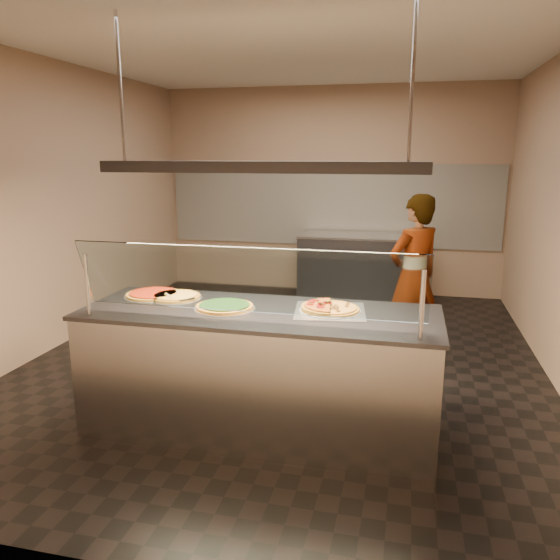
% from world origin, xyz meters
% --- Properties ---
extents(ground, '(5.00, 6.00, 0.02)m').
position_xyz_m(ground, '(0.00, 0.00, -0.01)').
color(ground, black).
rests_on(ground, ground).
extents(ceiling, '(5.00, 6.00, 0.02)m').
position_xyz_m(ceiling, '(0.00, 0.00, 3.01)').
color(ceiling, silver).
rests_on(ceiling, wall_back).
extents(wall_back, '(5.00, 0.02, 3.00)m').
position_xyz_m(wall_back, '(0.00, 3.01, 1.50)').
color(wall_back, '#967861').
rests_on(wall_back, ground).
extents(wall_front, '(5.00, 0.02, 3.00)m').
position_xyz_m(wall_front, '(0.00, -3.01, 1.50)').
color(wall_front, '#967861').
rests_on(wall_front, ground).
extents(wall_left, '(0.02, 6.00, 3.00)m').
position_xyz_m(wall_left, '(-2.51, 0.00, 1.50)').
color(wall_left, '#967861').
rests_on(wall_left, ground).
extents(tile_band, '(4.90, 0.02, 1.20)m').
position_xyz_m(tile_band, '(0.00, 2.98, 1.30)').
color(tile_band, silver).
rests_on(tile_band, wall_back).
extents(serving_counter, '(2.59, 0.94, 0.93)m').
position_xyz_m(serving_counter, '(0.13, -1.44, 0.47)').
color(serving_counter, '#B7B7BC').
rests_on(serving_counter, ground).
extents(sneeze_guard, '(2.35, 0.18, 0.54)m').
position_xyz_m(sneeze_guard, '(0.13, -1.79, 1.23)').
color(sneeze_guard, '#B7B7BC').
rests_on(sneeze_guard, serving_counter).
extents(perforated_tray, '(0.56, 0.56, 0.01)m').
position_xyz_m(perforated_tray, '(0.63, -1.35, 0.94)').
color(perforated_tray, silver).
rests_on(perforated_tray, serving_counter).
extents(half_pizza_pepperoni, '(0.26, 0.44, 0.05)m').
position_xyz_m(half_pizza_pepperoni, '(0.53, -1.35, 0.96)').
color(half_pizza_pepperoni, brown).
rests_on(half_pizza_pepperoni, perforated_tray).
extents(half_pizza_sausage, '(0.26, 0.44, 0.04)m').
position_xyz_m(half_pizza_sausage, '(0.73, -1.35, 0.96)').
color(half_pizza_sausage, brown).
rests_on(half_pizza_sausage, perforated_tray).
extents(pizza_spinach, '(0.45, 0.45, 0.03)m').
position_xyz_m(pizza_spinach, '(-0.14, -1.45, 0.95)').
color(pizza_spinach, silver).
rests_on(pizza_spinach, serving_counter).
extents(pizza_cheese, '(0.41, 0.41, 0.03)m').
position_xyz_m(pizza_cheese, '(-0.61, -1.25, 0.94)').
color(pizza_cheese, silver).
rests_on(pizza_cheese, serving_counter).
extents(pizza_tomato, '(0.46, 0.46, 0.03)m').
position_xyz_m(pizza_tomato, '(-0.81, -1.23, 0.94)').
color(pizza_tomato, silver).
rests_on(pizza_tomato, serving_counter).
extents(pizza_spatula, '(0.28, 0.17, 0.02)m').
position_xyz_m(pizza_spatula, '(-0.58, -1.32, 0.96)').
color(pizza_spatula, '#B7B7BC').
rests_on(pizza_spatula, pizza_spinach).
extents(prep_table, '(1.64, 0.74, 0.93)m').
position_xyz_m(prep_table, '(0.47, 2.55, 0.47)').
color(prep_table, '#3D3D43').
rests_on(prep_table, ground).
extents(worker, '(0.72, 0.70, 1.66)m').
position_xyz_m(worker, '(1.23, 0.44, 0.83)').
color(worker, '#37343E').
rests_on(worker, ground).
extents(heat_lamp_housing, '(2.30, 0.18, 0.08)m').
position_xyz_m(heat_lamp_housing, '(0.13, -1.44, 1.95)').
color(heat_lamp_housing, '#3D3D43').
rests_on(heat_lamp_housing, ceiling).
extents(lamp_rod_left, '(0.02, 0.02, 1.01)m').
position_xyz_m(lamp_rod_left, '(-0.87, -1.44, 2.50)').
color(lamp_rod_left, '#B7B7BC').
rests_on(lamp_rod_left, ceiling).
extents(lamp_rod_right, '(0.02, 0.02, 1.01)m').
position_xyz_m(lamp_rod_right, '(1.13, -1.44, 2.50)').
color(lamp_rod_right, '#B7B7BC').
rests_on(lamp_rod_right, ceiling).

